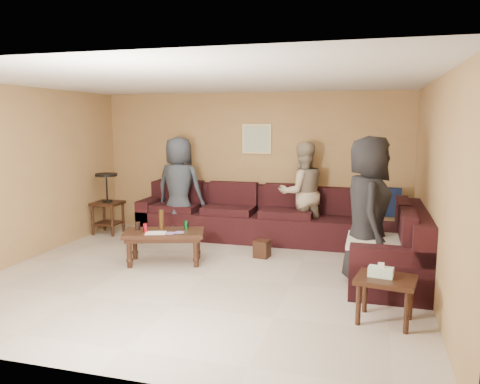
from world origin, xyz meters
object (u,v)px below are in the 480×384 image
(person_right, at_px, (368,211))
(sectional_sofa, at_px, (286,230))
(end_table_left, at_px, (107,202))
(side_table_right, at_px, (385,283))
(person_middle, at_px, (302,193))
(person_left, at_px, (179,188))
(waste_bin, at_px, (262,249))
(coffee_table, at_px, (164,236))

(person_right, bearing_deg, sectional_sofa, 39.83)
(sectional_sofa, distance_m, end_table_left, 3.30)
(end_table_left, xyz_separation_m, side_table_right, (4.69, -2.61, -0.16))
(sectional_sofa, bearing_deg, person_middle, 73.99)
(sectional_sofa, bearing_deg, person_left, 169.96)
(person_left, bearing_deg, end_table_left, 9.63)
(person_right, bearing_deg, side_table_right, -176.30)
(side_table_right, relative_size, waste_bin, 2.48)
(end_table_left, relative_size, person_middle, 0.65)
(waste_bin, relative_size, person_left, 0.15)
(side_table_right, xyz_separation_m, person_right, (-0.19, 1.16, 0.51))
(waste_bin, bearing_deg, sectional_sofa, 59.38)
(person_middle, bearing_deg, person_right, 93.42)
(sectional_sofa, relative_size, coffee_table, 3.76)
(person_middle, bearing_deg, side_table_right, 85.55)
(waste_bin, xyz_separation_m, person_right, (1.50, -0.73, 0.79))
(side_table_right, height_order, person_middle, person_middle)
(person_left, bearing_deg, coffee_table, 109.88)
(sectional_sofa, relative_size, person_middle, 2.78)
(side_table_right, height_order, person_right, person_right)
(coffee_table, bearing_deg, person_middle, 44.40)
(end_table_left, relative_size, person_right, 0.59)
(end_table_left, distance_m, person_middle, 3.47)
(end_table_left, distance_m, side_table_right, 5.37)
(sectional_sofa, xyz_separation_m, person_left, (-1.93, 0.34, 0.55))
(waste_bin, distance_m, person_left, 1.99)
(waste_bin, height_order, person_left, person_left)
(side_table_right, relative_size, person_middle, 0.38)
(person_left, bearing_deg, waste_bin, 159.38)
(person_right, bearing_deg, person_middle, 25.37)
(side_table_right, distance_m, waste_bin, 2.55)
(end_table_left, bearing_deg, waste_bin, -13.38)
(sectional_sofa, bearing_deg, person_right, -44.53)
(sectional_sofa, distance_m, waste_bin, 0.58)
(sectional_sofa, xyz_separation_m, person_middle, (0.16, 0.56, 0.51))
(sectional_sofa, bearing_deg, coffee_table, -144.23)
(sectional_sofa, bearing_deg, waste_bin, -120.62)
(waste_bin, height_order, person_middle, person_middle)
(sectional_sofa, relative_size, person_left, 2.66)
(person_right, bearing_deg, waste_bin, 58.41)
(end_table_left, distance_m, waste_bin, 3.12)
(person_middle, relative_size, person_right, 0.91)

